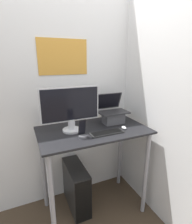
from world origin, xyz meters
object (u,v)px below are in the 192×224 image
mouse (124,128)px  computer_tower (76,187)px  keyboard (107,133)px  laptop (113,115)px  monitor (71,110)px  cell_phone (83,133)px

mouse → computer_tower: (-0.46, 0.25, -0.75)m
computer_tower → keyboard: bearing=-48.5°
keyboard → mouse: 0.21m
computer_tower → laptop: bearing=-3.4°
keyboard → mouse: bearing=7.9°
laptop → keyboard: bearing=-128.7°
monitor → laptop: bearing=5.3°
keyboard → computer_tower: bearing=131.5°
keyboard → cell_phone: size_ratio=1.87×
laptop → mouse: size_ratio=4.77×
cell_phone → mouse: bearing=3.3°
mouse → keyboard: bearing=-172.1°
monitor → mouse: (0.50, -0.18, -0.21)m
keyboard → cell_phone: cell_phone is taller
monitor → cell_phone: monitor is taller
cell_phone → computer_tower: bearing=89.7°
laptop → keyboard: (-0.20, -0.25, -0.09)m
keyboard → mouse: mouse is taller
mouse → cell_phone: (-0.46, -0.03, 0.03)m
computer_tower → cell_phone: bearing=-90.3°
monitor → computer_tower: monitor is taller
computer_tower → monitor: bearing=-122.0°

